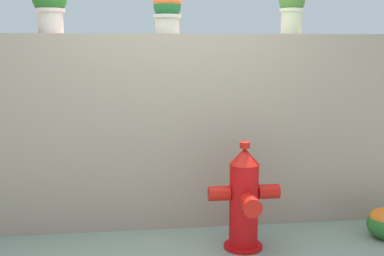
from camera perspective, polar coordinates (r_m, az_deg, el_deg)
stone_wall at (r=4.72m, az=-2.21°, el=-0.30°), size 5.08×0.38×1.78m
potted_plant_1 at (r=4.66m, az=-15.82°, el=13.64°), size 0.31×0.31×0.45m
potted_plant_2 at (r=4.63m, az=-2.81°, el=13.20°), size 0.26×0.26×0.36m
potted_plant_3 at (r=4.92m, az=11.23°, el=13.40°), size 0.25×0.25×0.43m
fire_hydrant at (r=4.21m, az=5.93°, el=-8.12°), size 0.59×0.48×0.91m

